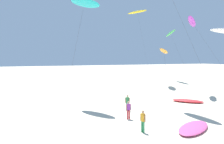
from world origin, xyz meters
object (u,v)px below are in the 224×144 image
flying_kite_5 (170,33)px  person_foreground_walker (143,120)px  flying_kite_6 (84,3)px  grounded_kite_1 (194,128)px  grounded_kite_2 (188,101)px  person_mid_field (128,109)px  flying_kite_3 (137,12)px  flying_kite_7 (164,51)px  flying_kite_8 (192,22)px  person_near_right (127,102)px

flying_kite_5 → person_foreground_walker: flying_kite_5 is taller
flying_kite_6 → grounded_kite_1: flying_kite_6 is taller
grounded_kite_2 → person_mid_field: person_mid_field is taller
flying_kite_5 → person_foreground_walker: (-26.07, -29.87, -10.41)m
person_foreground_walker → person_mid_field: person_foreground_walker is taller
flying_kite_3 → flying_kite_7: (-9.70, -26.49, -12.88)m
flying_kite_7 → grounded_kite_1: 27.57m
flying_kite_8 → person_mid_field: size_ratio=7.19×
flying_kite_3 → flying_kite_8: bearing=-107.6°
grounded_kite_1 → grounded_kite_2: (7.27, 8.57, 0.03)m
flying_kite_5 → flying_kite_6: (-27.01, -18.51, 0.59)m
flying_kite_5 → flying_kite_7: size_ratio=1.59×
flying_kite_7 → grounded_kite_2: bearing=-115.6°
flying_kite_6 → flying_kite_8: flying_kite_6 is taller
flying_kite_7 → flying_kite_5: bearing=45.5°
flying_kite_8 → grounded_kite_1: flying_kite_8 is taller
flying_kite_3 → grounded_kite_1: bearing=-115.8°
flying_kite_3 → flying_kite_6: (-28.67, -36.82, -7.80)m
grounded_kite_2 → person_near_right: (-9.02, -0.88, 0.74)m
grounded_kite_1 → person_near_right: size_ratio=2.89×
flying_kite_7 → grounded_kite_1: flying_kite_7 is taller
grounded_kite_1 → grounded_kite_2: size_ratio=1.30×
grounded_kite_1 → person_mid_field: 5.78m
flying_kite_3 → person_mid_field: size_ratio=12.66×
flying_kite_6 → person_mid_field: 13.53m
flying_kite_3 → grounded_kite_1: size_ratio=4.29×
flying_kite_5 → person_mid_field: (-25.32, -26.19, -10.43)m
flying_kite_3 → grounded_kite_2: flying_kite_3 is taller
flying_kite_6 → flying_kite_7: 22.19m
flying_kite_8 → person_foreground_walker: (-16.45, -12.67, -10.12)m
person_mid_field → flying_kite_7: bearing=46.2°
grounded_kite_2 → person_near_right: person_near_right is taller
flying_kite_6 → grounded_kite_2: size_ratio=3.49×
flying_kite_7 → flying_kite_8: (-1.59, -9.01, 4.21)m
flying_kite_7 → person_foreground_walker: flying_kite_7 is taller
flying_kite_8 → person_mid_field: 20.74m
grounded_kite_2 → person_near_right: bearing=-174.4°
person_mid_field → grounded_kite_1: bearing=-56.0°
flying_kite_7 → flying_kite_8: flying_kite_8 is taller
flying_kite_6 → flying_kite_7: size_ratio=1.69×
flying_kite_8 → flying_kite_3: bearing=72.4°
flying_kite_7 → flying_kite_8: bearing=-100.0°
flying_kite_3 → flying_kite_5: bearing=-95.2°
person_near_right → grounded_kite_2: bearing=5.6°
flying_kite_3 → flying_kite_6: flying_kite_3 is taller
flying_kite_6 → person_near_right: bearing=-56.4°
flying_kite_5 → person_foreground_walker: 40.99m
flying_kite_8 → flying_kite_5: bearing=60.8°
grounded_kite_1 → person_foreground_walker: 4.17m
flying_kite_5 → flying_kite_6: size_ratio=0.94×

